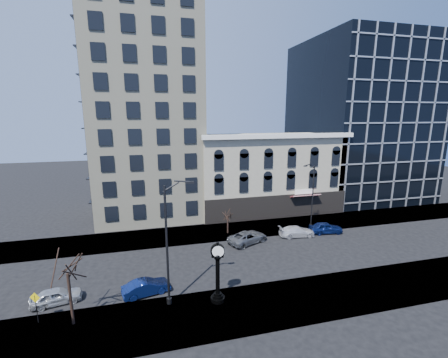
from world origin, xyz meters
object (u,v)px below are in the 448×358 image
object	(u,v)px
warning_sign	(36,302)
car_near_a	(56,296)
car_near_b	(146,287)
street_lamp_near	(176,211)
street_clock	(218,275)

from	to	relation	value
warning_sign	car_near_a	bearing A→B (deg)	97.06
car_near_a	car_near_b	bearing A→B (deg)	-105.41
warning_sign	car_near_a	world-z (taller)	warning_sign
street_lamp_near	warning_sign	xyz separation A→B (m)	(-10.29, 0.08, -6.17)
street_clock	warning_sign	distance (m)	13.46
warning_sign	car_near_b	distance (m)	8.05
street_clock	street_lamp_near	size ratio (longest dim) A/B	0.50
street_lamp_near	car_near_b	world-z (taller)	street_lamp_near
street_clock	car_near_b	world-z (taller)	street_clock
warning_sign	car_near_b	size ratio (longest dim) A/B	0.61
street_clock	car_near_b	distance (m)	6.50
street_clock	street_lamp_near	xyz separation A→B (m)	(-3.14, 0.52, 5.51)
street_clock	warning_sign	xyz separation A→B (m)	(-13.43, 0.60, -0.66)
car_near_a	warning_sign	bearing A→B (deg)	154.07
street_clock	warning_sign	size ratio (longest dim) A/B	2.12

